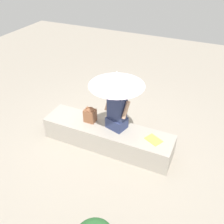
{
  "coord_description": "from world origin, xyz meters",
  "views": [
    {
      "loc": [
        1.62,
        -3.34,
        3.37
      ],
      "look_at": [
        0.08,
        0.04,
        0.8
      ],
      "focal_mm": 39.88,
      "sensor_mm": 36.0,
      "label": 1
    }
  ],
  "objects_px": {
    "magazine": "(154,140)",
    "person_seated": "(117,110)",
    "parasol": "(117,79)",
    "handbag_black": "(90,115)"
  },
  "relations": [
    {
      "from": "magazine",
      "to": "person_seated",
      "type": "bearing_deg",
      "value": -158.25
    },
    {
      "from": "parasol",
      "to": "magazine",
      "type": "height_order",
      "value": "parasol"
    },
    {
      "from": "person_seated",
      "to": "parasol",
      "type": "height_order",
      "value": "parasol"
    },
    {
      "from": "person_seated",
      "to": "magazine",
      "type": "xyz_separation_m",
      "value": [
        0.74,
        -0.07,
        -0.38
      ]
    },
    {
      "from": "magazine",
      "to": "parasol",
      "type": "bearing_deg",
      "value": -154.51
    },
    {
      "from": "person_seated",
      "to": "magazine",
      "type": "bearing_deg",
      "value": -5.21
    },
    {
      "from": "parasol",
      "to": "person_seated",
      "type": "bearing_deg",
      "value": 100.7
    },
    {
      "from": "person_seated",
      "to": "handbag_black",
      "type": "xyz_separation_m",
      "value": [
        -0.55,
        -0.03,
        -0.25
      ]
    },
    {
      "from": "parasol",
      "to": "handbag_black",
      "type": "relative_size",
      "value": 4.2
    },
    {
      "from": "handbag_black",
      "to": "magazine",
      "type": "distance_m",
      "value": 1.3
    }
  ]
}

